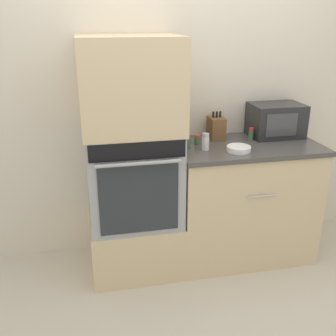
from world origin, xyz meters
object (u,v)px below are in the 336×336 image
Objects in this scene: microwave at (276,120)px; condiment_jar_far at (197,140)px; wall_oven at (133,175)px; knife_block at (216,128)px; condiment_jar_near at (187,142)px; condiment_jar_mid at (251,134)px; condiment_jar_back at (205,142)px; bowl at (239,149)px.

condiment_jar_far is at bearing -173.27° from microwave.
microwave is (1.14, 0.15, 0.30)m from wall_oven.
wall_oven is 3.16× the size of knife_block.
wall_oven is 0.45m from condiment_jar_near.
wall_oven is 0.74m from knife_block.
condiment_jar_mid is at bearing 9.45° from condiment_jar_near.
condiment_jar_back is at bearing -31.24° from condiment_jar_near.
knife_block is at bearing 31.27° from condiment_jar_far.
wall_oven reaches higher than condiment_jar_back.
condiment_jar_far is at bearing 36.80° from condiment_jar_near.
condiment_jar_near is 0.70× the size of condiment_jar_back.
wall_oven is at bearing -171.43° from condiment_jar_far.
condiment_jar_mid reaches higher than condiment_jar_far.
bowl is 0.30m from condiment_jar_mid.
microwave is at bearing 11.19° from condiment_jar_near.
bowl is at bearing -79.82° from knife_block.
condiment_jar_far is 0.58× the size of condiment_jar_back.
knife_block is at bearing 100.18° from bowl.
condiment_jar_back is (0.02, -0.14, 0.02)m from condiment_jar_far.
bowl is (0.06, -0.33, -0.07)m from knife_block.
condiment_jar_far is at bearing 136.95° from bowl.
condiment_jar_mid is (0.25, -0.09, -0.04)m from knife_block.
knife_block is 2.55× the size of condiment_jar_near.
condiment_jar_back is (-0.16, -0.25, -0.03)m from knife_block.
microwave is 0.67m from condiment_jar_back.
bowl is 0.32m from condiment_jar_far.
knife_block reaches higher than condiment_jar_mid.
condiment_jar_mid is at bearing -164.85° from microwave.
knife_block is 1.79× the size of condiment_jar_back.
bowl is at bearing -20.52° from condiment_jar_back.
knife_block is at bearing 15.21° from wall_oven.
condiment_jar_near is (-0.33, 0.15, 0.02)m from bowl.
condiment_jar_near is at bearing 148.76° from condiment_jar_back.
condiment_jar_far is (-0.43, -0.02, -0.01)m from condiment_jar_mid.
condiment_jar_back is at bearing -161.18° from microwave.
microwave is 0.25m from condiment_jar_mid.
condiment_jar_back is (-0.22, 0.08, 0.04)m from bowl.
condiment_jar_mid is 1.39× the size of condiment_jar_far.
condiment_jar_far is (-0.24, 0.22, 0.02)m from bowl.
microwave is 2.37× the size of bowl.
condiment_jar_near is at bearing -170.55° from condiment_jar_mid.
condiment_jar_near is 0.87× the size of condiment_jar_mid.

